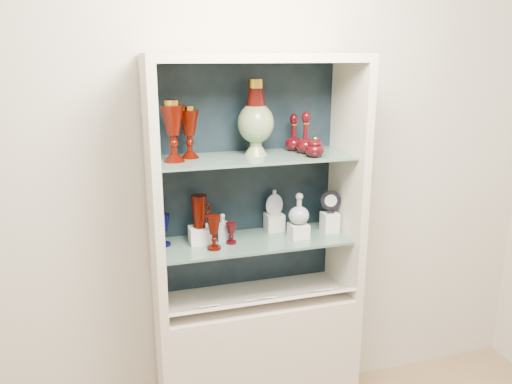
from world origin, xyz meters
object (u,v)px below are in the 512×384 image
object	(u,v)px
lidded_bowl	(315,147)
cobalt_goblet	(163,230)
ruby_goblet_tall	(214,233)
pedestal_lamp_right	(189,132)
pedestal_lamp_left	(173,131)
clear_round_decanter	(299,209)
flat_flask	(274,202)
ruby_goblet_small	(231,233)
ruby_decanter_b	(294,131)
clear_square_bottle	(223,227)
ruby_decanter_a	(306,130)
cameo_medallion	(331,201)
ruby_pitcher	(199,211)
enamel_urn	(256,118)

from	to	relation	value
lidded_bowl	cobalt_goblet	xyz separation A→B (m)	(-0.70, 0.15, -0.39)
ruby_goblet_tall	pedestal_lamp_right	bearing A→B (deg)	125.33
pedestal_lamp_right	ruby_goblet_tall	bearing A→B (deg)	-54.67
pedestal_lamp_left	clear_round_decanter	bearing A→B (deg)	-1.75
flat_flask	ruby_goblet_small	bearing A→B (deg)	-156.71
ruby_goblet_small	clear_round_decanter	bearing A→B (deg)	-2.58
ruby_decanter_b	clear_square_bottle	distance (m)	0.59
pedestal_lamp_left	clear_round_decanter	world-z (taller)	pedestal_lamp_left
ruby_decanter_a	clear_square_bottle	size ratio (longest dim) A/B	1.63
cobalt_goblet	flat_flask	bearing A→B (deg)	5.27
cameo_medallion	ruby_goblet_small	bearing A→B (deg)	-161.46
ruby_goblet_tall	ruby_pitcher	distance (m)	0.13
ruby_decanter_a	ruby_decanter_b	size ratio (longest dim) A/B	1.17
ruby_goblet_tall	clear_square_bottle	distance (m)	0.11
ruby_decanter_b	ruby_pitcher	size ratio (longest dim) A/B	1.22
lidded_bowl	cobalt_goblet	bearing A→B (deg)	167.68
pedestal_lamp_right	enamel_urn	distance (m)	0.32
ruby_goblet_tall	flat_flask	world-z (taller)	flat_flask
clear_round_decanter	ruby_decanter_a	bearing A→B (deg)	32.95
ruby_goblet_tall	clear_round_decanter	world-z (taller)	clear_round_decanter
ruby_goblet_tall	ruby_pitcher	size ratio (longest dim) A/B	1.01
pedestal_lamp_right	clear_square_bottle	distance (m)	0.49
pedestal_lamp_right	flat_flask	distance (m)	0.58
ruby_decanter_a	ruby_decanter_b	distance (m)	0.09
cobalt_goblet	ruby_goblet_small	world-z (taller)	cobalt_goblet
pedestal_lamp_left	pedestal_lamp_right	bearing A→B (deg)	37.37
pedestal_lamp_right	flat_flask	world-z (taller)	pedestal_lamp_right
lidded_bowl	ruby_goblet_tall	xyz separation A→B (m)	(-0.48, 0.04, -0.39)
ruby_pitcher	cameo_medallion	size ratio (longest dim) A/B	1.30
pedestal_lamp_left	flat_flask	world-z (taller)	pedestal_lamp_left
ruby_decanter_b	flat_flask	xyz separation A→B (m)	(-0.09, 0.03, -0.36)
clear_square_bottle	cameo_medallion	size ratio (longest dim) A/B	1.13
enamel_urn	ruby_goblet_small	distance (m)	0.56
ruby_goblet_small	clear_square_bottle	bearing A→B (deg)	123.33
ruby_goblet_small	cameo_medallion	size ratio (longest dim) A/B	0.84
pedestal_lamp_left	ruby_goblet_small	size ratio (longest dim) A/B	2.63
cobalt_goblet	ruby_decanter_b	bearing A→B (deg)	2.31
clear_round_decanter	cameo_medallion	bearing A→B (deg)	11.03
ruby_goblet_small	ruby_decanter_b	bearing A→B (deg)	14.96
ruby_decanter_b	cameo_medallion	bearing A→B (deg)	-21.69
ruby_goblet_tall	cameo_medallion	world-z (taller)	cameo_medallion
ruby_decanter_b	cobalt_goblet	world-z (taller)	ruby_decanter_b
flat_flask	cameo_medallion	world-z (taller)	cameo_medallion
clear_square_bottle	ruby_pitcher	bearing A→B (deg)	178.49
ruby_decanter_b	ruby_goblet_tall	distance (m)	0.64
pedestal_lamp_left	cobalt_goblet	size ratio (longest dim) A/B	1.74
ruby_goblet_small	ruby_goblet_tall	bearing A→B (deg)	-153.23
cobalt_goblet	ruby_pitcher	world-z (taller)	ruby_pitcher
pedestal_lamp_right	cobalt_goblet	bearing A→B (deg)	179.75
ruby_goblet_tall	ruby_goblet_small	bearing A→B (deg)	26.77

